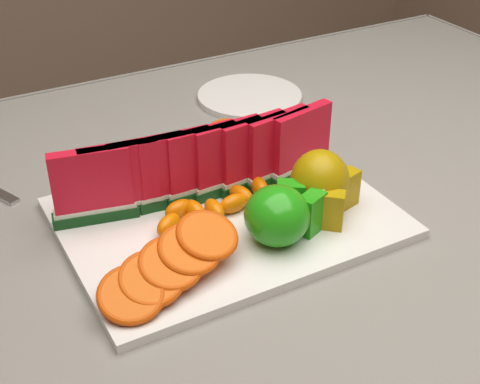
{
  "coord_description": "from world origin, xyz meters",
  "views": [
    {
      "loc": [
        -0.35,
        -0.61,
        1.24
      ],
      "look_at": [
        -0.03,
        -0.02,
        0.81
      ],
      "focal_mm": 50.0,
      "sensor_mm": 36.0,
      "label": 1
    }
  ],
  "objects": [
    {
      "name": "platter",
      "position": [
        -0.03,
        0.0,
        0.76
      ],
      "size": [
        0.4,
        0.3,
        0.01
      ],
      "color": "silver",
      "rests_on": "tablecloth"
    },
    {
      "name": "side_plate",
      "position": [
        0.17,
        0.31,
        0.76
      ],
      "size": [
        0.19,
        0.19,
        0.01
      ],
      "color": "silver",
      "rests_on": "tablecloth"
    },
    {
      "name": "pear_cluster",
      "position": [
        0.07,
        -0.05,
        0.81
      ],
      "size": [
        0.1,
        0.11,
        0.08
      ],
      "color": "#A35E17",
      "rests_on": "platter"
    },
    {
      "name": "tablecloth",
      "position": [
        0.0,
        0.0,
        0.72
      ],
      "size": [
        1.53,
        1.03,
        0.2
      ],
      "color": "gray",
      "rests_on": "table"
    },
    {
      "name": "orange_fan_front",
      "position": [
        -0.15,
        -0.09,
        0.8
      ],
      "size": [
        0.19,
        0.12,
        0.05
      ],
      "color": "red",
      "rests_on": "platter"
    },
    {
      "name": "table",
      "position": [
        0.0,
        0.0,
        0.65
      ],
      "size": [
        1.4,
        0.9,
        0.75
      ],
      "color": "#4C301B",
      "rests_on": "ground"
    },
    {
      "name": "orange_fan_back",
      "position": [
        -0.05,
        0.13,
        0.79
      ],
      "size": [
        0.29,
        0.11,
        0.04
      ],
      "color": "red",
      "rests_on": "platter"
    },
    {
      "name": "apple_cluster",
      "position": [
        -0.0,
        -0.07,
        0.8
      ],
      "size": [
        0.11,
        0.09,
        0.07
      ],
      "color": "#2B7B0F",
      "rests_on": "platter"
    },
    {
      "name": "tangerine_segments",
      "position": [
        -0.05,
        0.01,
        0.78
      ],
      "size": [
        0.17,
        0.06,
        0.02
      ],
      "color": "#E45602",
      "rests_on": "platter"
    },
    {
      "name": "watermelon_row",
      "position": [
        -0.04,
        0.05,
        0.82
      ],
      "size": [
        0.39,
        0.07,
        0.1
      ],
      "color": "#0C3411",
      "rests_on": "platter"
    }
  ]
}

